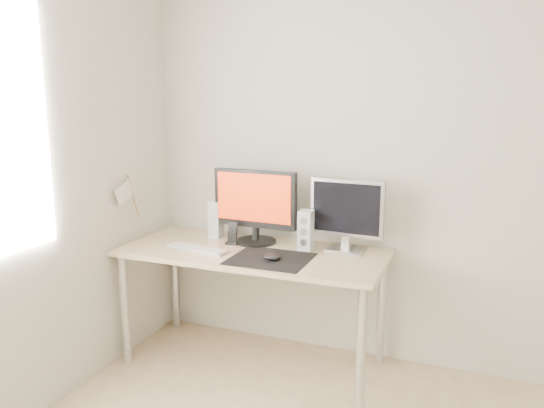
% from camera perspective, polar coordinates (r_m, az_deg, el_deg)
% --- Properties ---
extents(wall_back, '(3.50, 0.00, 3.50)m').
position_cam_1_polar(wall_back, '(3.23, 15.89, 4.09)').
color(wall_back, beige).
rests_on(wall_back, ground).
extents(mousepad, '(0.45, 0.40, 0.00)m').
position_cam_1_polar(mousepad, '(3.04, -0.18, -5.91)').
color(mousepad, black).
rests_on(mousepad, desk).
extents(mouse, '(0.11, 0.06, 0.04)m').
position_cam_1_polar(mouse, '(3.00, -0.03, -5.73)').
color(mouse, black).
rests_on(mouse, mousepad).
extents(desk, '(1.60, 0.70, 0.73)m').
position_cam_1_polar(desk, '(3.24, -2.10, -6.31)').
color(desk, '#D1B587').
rests_on(desk, ground).
extents(main_monitor, '(0.55, 0.27, 0.47)m').
position_cam_1_polar(main_monitor, '(3.32, -1.84, 0.04)').
color(main_monitor, black).
rests_on(main_monitor, desk).
extents(second_monitor, '(0.45, 0.18, 0.43)m').
position_cam_1_polar(second_monitor, '(3.17, 8.05, -0.83)').
color(second_monitor, '#B1B1B4').
rests_on(second_monitor, desk).
extents(speaker_left, '(0.08, 0.09, 0.24)m').
position_cam_1_polar(speaker_left, '(3.50, -6.05, -1.64)').
color(speaker_left, silver).
rests_on(speaker_left, desk).
extents(speaker_right, '(0.08, 0.09, 0.24)m').
position_cam_1_polar(speaker_right, '(3.20, 3.66, -2.84)').
color(speaker_right, white).
rests_on(speaker_right, desk).
extents(keyboard, '(0.43, 0.18, 0.02)m').
position_cam_1_polar(keyboard, '(3.25, -8.06, -4.79)').
color(keyboard, '#B5B5B7').
rests_on(keyboard, desk).
extents(phone_dock, '(0.08, 0.07, 0.14)m').
position_cam_1_polar(phone_dock, '(3.34, -4.25, -3.63)').
color(phone_dock, black).
rests_on(phone_dock, desk).
extents(pennant, '(0.01, 0.23, 0.29)m').
position_cam_1_polar(pennant, '(3.42, -15.33, 1.06)').
color(pennant, '#A57F54').
rests_on(pennant, wall_left).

